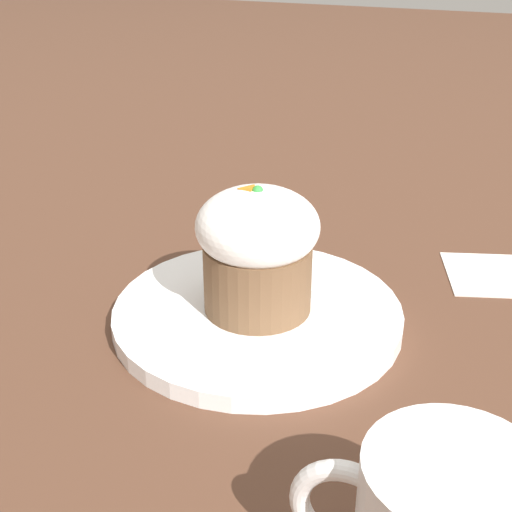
# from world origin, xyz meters

# --- Properties ---
(ground_plane) EXTENTS (4.00, 4.00, 0.00)m
(ground_plane) POSITION_xyz_m (0.00, 0.00, 0.00)
(ground_plane) COLOR #513323
(dessert_plate) EXTENTS (0.25, 0.25, 0.02)m
(dessert_plate) POSITION_xyz_m (0.00, 0.00, 0.01)
(dessert_plate) COLOR white
(dessert_plate) RESTS_ON ground_plane
(carrot_cake) EXTENTS (0.10, 0.10, 0.11)m
(carrot_cake) POSITION_xyz_m (0.00, 0.00, 0.07)
(carrot_cake) COLOR brown
(carrot_cake) RESTS_ON dessert_plate
(spoon) EXTENTS (0.09, 0.12, 0.01)m
(spoon) POSITION_xyz_m (-0.02, -0.00, 0.02)
(spoon) COLOR silver
(spoon) RESTS_ON dessert_plate
(paper_napkin) EXTENTS (0.13, 0.11, 0.00)m
(paper_napkin) POSITION_xyz_m (-0.20, -0.16, 0.00)
(paper_napkin) COLOR white
(paper_napkin) RESTS_ON ground_plane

